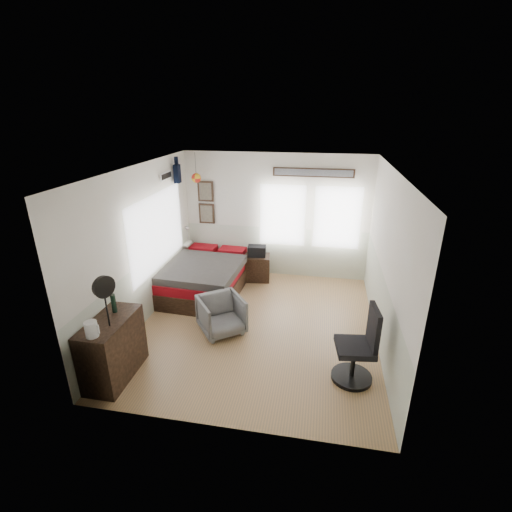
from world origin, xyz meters
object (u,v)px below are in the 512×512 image
object	(u,v)px
nightstand	(257,268)
dresser	(113,348)
task_chair	(359,351)
armchair	(222,315)
bed	(205,277)

from	to	relation	value
nightstand	dresser	bearing A→B (deg)	-119.38
nightstand	task_chair	distance (m)	3.55
armchair	dresser	bearing A→B (deg)	-168.07
armchair	task_chair	size ratio (longest dim) A/B	0.62
nightstand	task_chair	world-z (taller)	task_chair
bed	armchair	size ratio (longest dim) A/B	3.07
task_chair	armchair	bearing A→B (deg)	152.27
armchair	nightstand	xyz separation A→B (m)	(0.21, 2.14, -0.04)
dresser	nightstand	bearing A→B (deg)	68.28
dresser	bed	bearing A→B (deg)	80.87
bed	nightstand	distance (m)	1.21
armchair	task_chair	distance (m)	2.32
bed	dresser	bearing A→B (deg)	-95.72
armchair	nightstand	bearing A→B (deg)	47.36
armchair	task_chair	xyz separation A→B (m)	(2.16, -0.81, 0.14)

